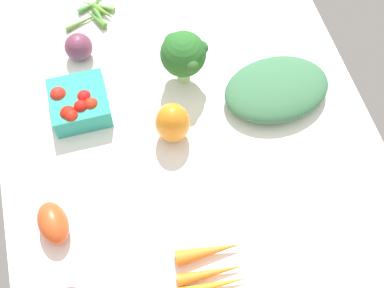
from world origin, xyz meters
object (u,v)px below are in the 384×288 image
object	(u,v)px
okra_pile	(97,11)
berry_basket	(79,104)
red_onion_center	(79,47)
broccoli_head	(183,54)
leafy_greens_clump	(277,89)
bell_pepper_orange	(173,123)
roma_tomato	(53,223)

from	to	relation	value
okra_pile	berry_basket	world-z (taller)	berry_basket
red_onion_center	broccoli_head	size ratio (longest dim) A/B	0.46
red_onion_center	leafy_greens_clump	bearing A→B (deg)	-118.99
leafy_greens_clump	bell_pepper_orange	bearing A→B (deg)	98.68
okra_pile	roma_tomato	bearing A→B (deg)	161.94
red_onion_center	roma_tomato	world-z (taller)	red_onion_center
red_onion_center	bell_pepper_orange	size ratio (longest dim) A/B	0.64
leafy_greens_clump	broccoli_head	distance (cm)	20.77
red_onion_center	roma_tomato	size ratio (longest dim) A/B	0.72
bell_pepper_orange	roma_tomato	bearing A→B (deg)	117.89
red_onion_center	berry_basket	world-z (taller)	berry_basket
leafy_greens_clump	berry_basket	world-z (taller)	berry_basket
leafy_greens_clump	roma_tomato	bearing A→B (deg)	109.34
okra_pile	bell_pepper_orange	size ratio (longest dim) A/B	1.59
broccoli_head	okra_pile	distance (cm)	28.51
leafy_greens_clump	broccoli_head	bearing A→B (deg)	61.28
okra_pile	red_onion_center	bearing A→B (deg)	153.94
leafy_greens_clump	red_onion_center	world-z (taller)	red_onion_center
leafy_greens_clump	red_onion_center	bearing A→B (deg)	61.01
red_onion_center	broccoli_head	world-z (taller)	broccoli_head
roma_tomato	okra_pile	world-z (taller)	roma_tomato
okra_pile	leafy_greens_clump	bearing A→B (deg)	-134.81
leafy_greens_clump	bell_pepper_orange	distance (cm)	23.54
roma_tomato	berry_basket	size ratio (longest dim) A/B	0.74
red_onion_center	okra_pile	xyz separation A→B (cm)	(11.31, -5.53, -2.27)
bell_pepper_orange	broccoli_head	bearing A→B (deg)	-23.21
red_onion_center	broccoli_head	xyz separation A→B (cm)	(-11.61, -20.74, 5.23)
broccoli_head	berry_basket	xyz separation A→B (cm)	(-2.86, 22.96, -5.18)
roma_tomato	berry_basket	distance (cm)	25.39
broccoli_head	okra_pile	size ratio (longest dim) A/B	0.87
red_onion_center	roma_tomato	distance (cm)	39.86
leafy_greens_clump	okra_pile	size ratio (longest dim) A/B	1.48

